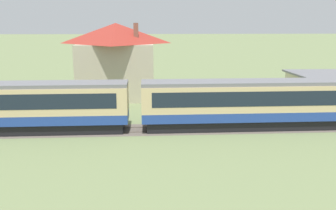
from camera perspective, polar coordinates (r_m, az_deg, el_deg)
The scene contains 5 objects.
ground_plane at distance 32.40m, azimuth 6.72°, elevation -3.43°, with size 600.00×600.00×0.00m, color #707F51.
passenger_train at distance 30.66m, azimuth -4.84°, elevation 0.23°, with size 89.16×3.05×4.26m.
railway_track at distance 31.37m, azimuth -8.39°, elevation -4.02°, with size 144.83×3.60×0.04m.
station_building at distance 44.45m, azimuth 25.03°, elevation 2.35°, with size 9.37×8.74×3.65m.
station_house_red_roof at distance 45.30m, azimuth -8.24°, elevation 7.28°, with size 9.73×9.65×9.17m.
Camera 1 is at (-5.75, -30.57, 9.06)m, focal length 38.00 mm.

